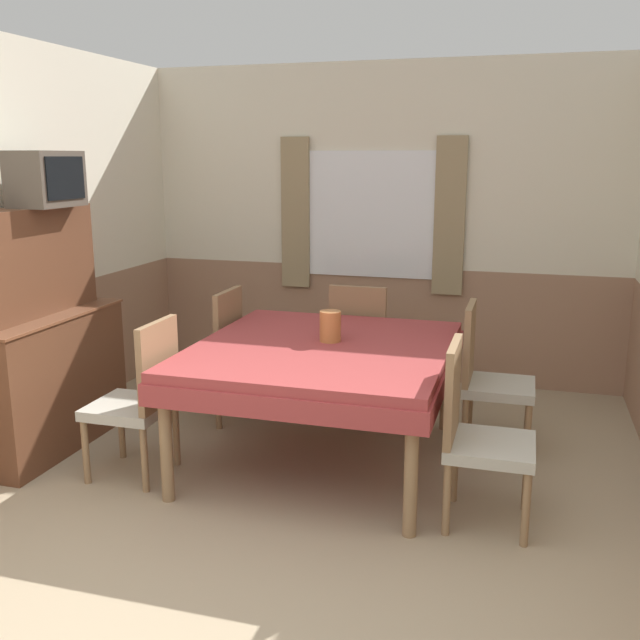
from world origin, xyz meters
TOP-DOWN VIEW (x-y plane):
  - wall_back at (-0.00, 3.79)m, footprint 4.37×0.09m
  - wall_left at (-2.01, 1.88)m, footprint 0.05×4.17m
  - dining_table at (0.03, 1.93)m, footprint 1.53×1.69m
  - chair_right_near at (0.99, 1.43)m, footprint 0.44×0.44m
  - chair_left_near at (-0.93, 1.43)m, footprint 0.44×0.44m
  - chair_head_window at (0.03, 2.97)m, footprint 0.44×0.44m
  - chair_right_far at (0.99, 2.43)m, footprint 0.44×0.44m
  - chair_left_far at (-0.93, 2.43)m, footprint 0.44×0.44m
  - sideboard at (-1.76, 1.65)m, footprint 0.46×1.19m
  - tv at (-1.71, 1.79)m, footprint 0.29×0.45m
  - vase at (0.06, 2.02)m, footprint 0.13×0.13m

SIDE VIEW (x-z plane):
  - chair_right_near at x=0.99m, z-range 0.02..0.97m
  - chair_left_near at x=-0.93m, z-range 0.02..0.97m
  - chair_head_window at x=0.03m, z-range 0.02..0.97m
  - chair_right_far at x=0.99m, z-range 0.02..0.97m
  - chair_left_far at x=-0.93m, z-range 0.02..0.97m
  - dining_table at x=0.03m, z-range 0.28..1.03m
  - sideboard at x=-1.76m, z-range -0.12..1.43m
  - vase at x=0.06m, z-range 0.75..0.94m
  - wall_left at x=-2.01m, z-range 0.00..2.60m
  - wall_back at x=0.00m, z-range 0.00..2.60m
  - tv at x=-1.71m, z-range 1.55..1.89m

